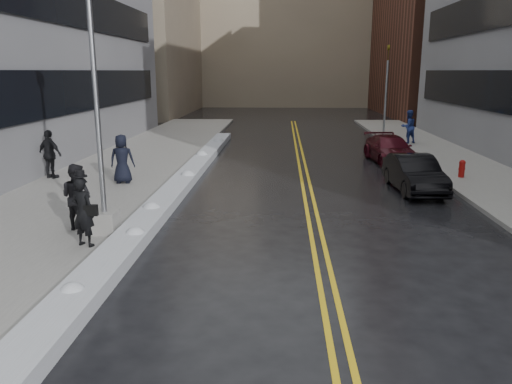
# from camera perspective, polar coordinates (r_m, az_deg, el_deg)

# --- Properties ---
(ground) EXTENTS (160.00, 160.00, 0.00)m
(ground) POSITION_cam_1_polar(r_m,az_deg,el_deg) (11.79, -4.60, -8.66)
(ground) COLOR black
(ground) RESTS_ON ground
(sidewalk_west) EXTENTS (5.50, 50.00, 0.15)m
(sidewalk_west) POSITION_cam_1_polar(r_m,az_deg,el_deg) (22.46, -15.91, 1.87)
(sidewalk_west) COLOR gray
(sidewalk_west) RESTS_ON ground
(sidewalk_east) EXTENTS (4.00, 50.00, 0.15)m
(sidewalk_east) POSITION_cam_1_polar(r_m,az_deg,el_deg) (22.90, 24.73, 1.35)
(sidewalk_east) COLOR gray
(sidewalk_east) RESTS_ON ground
(lane_line_left) EXTENTS (0.12, 50.00, 0.01)m
(lane_line_left) POSITION_cam_1_polar(r_m,az_deg,el_deg) (21.29, 5.22, 1.52)
(lane_line_left) COLOR gold
(lane_line_left) RESTS_ON ground
(lane_line_right) EXTENTS (0.12, 50.00, 0.01)m
(lane_line_right) POSITION_cam_1_polar(r_m,az_deg,el_deg) (21.31, 6.02, 1.51)
(lane_line_right) COLOR gold
(lane_line_right) RESTS_ON ground
(snow_ridge) EXTENTS (0.90, 30.00, 0.34)m
(snow_ridge) POSITION_cam_1_polar(r_m,az_deg,el_deg) (19.69, -8.65, 0.91)
(snow_ridge) COLOR silver
(snow_ridge) RESTS_ON ground
(building_west_far) EXTENTS (14.00, 22.00, 18.00)m
(building_west_far) POSITION_cam_1_polar(r_m,az_deg,el_deg) (57.56, -14.92, 17.77)
(building_west_far) COLOR gray
(building_west_far) RESTS_ON ground
(building_far) EXTENTS (36.00, 16.00, 22.00)m
(building_far) POSITION_cam_1_polar(r_m,az_deg,el_deg) (71.10, 3.58, 18.93)
(building_far) COLOR gray
(building_far) RESTS_ON ground
(lamppost) EXTENTS (0.65, 0.65, 7.62)m
(lamppost) POSITION_cam_1_polar(r_m,az_deg,el_deg) (13.81, -17.45, 4.99)
(lamppost) COLOR gray
(lamppost) RESTS_ON sidewalk_west
(fire_hydrant) EXTENTS (0.26, 0.26, 0.73)m
(fire_hydrant) POSITION_cam_1_polar(r_m,az_deg,el_deg) (22.46, 22.47, 2.58)
(fire_hydrant) COLOR maroon
(fire_hydrant) RESTS_ON sidewalk_east
(traffic_signal) EXTENTS (0.16, 0.20, 6.00)m
(traffic_signal) POSITION_cam_1_polar(r_m,az_deg,el_deg) (35.51, 14.66, 11.53)
(traffic_signal) COLOR gray
(traffic_signal) RESTS_ON sidewalk_east
(pedestrian_fedora) EXTENTS (0.76, 0.63, 1.79)m
(pedestrian_fedora) POSITION_cam_1_polar(r_m,az_deg,el_deg) (13.20, -19.14, -2.14)
(pedestrian_fedora) COLOR black
(pedestrian_fedora) RESTS_ON sidewalk_west
(pedestrian_b) EXTENTS (1.07, 0.94, 1.86)m
(pedestrian_b) POSITION_cam_1_polar(r_m,az_deg,el_deg) (14.67, -19.80, -0.51)
(pedestrian_b) COLOR black
(pedestrian_b) RESTS_ON sidewalk_west
(pedestrian_c) EXTENTS (1.00, 0.71, 1.92)m
(pedestrian_c) POSITION_cam_1_polar(r_m,az_deg,el_deg) (20.28, -15.06, 3.68)
(pedestrian_c) COLOR black
(pedestrian_c) RESTS_ON sidewalk_west
(pedestrian_d) EXTENTS (1.26, 0.87, 1.99)m
(pedestrian_d) POSITION_cam_1_polar(r_m,az_deg,el_deg) (22.15, -22.47, 4.01)
(pedestrian_d) COLOR black
(pedestrian_d) RESTS_ON sidewalk_west
(pedestrian_east) EXTENTS (1.20, 1.09, 2.01)m
(pedestrian_east) POSITION_cam_1_polar(r_m,az_deg,el_deg) (32.01, 17.01, 7.15)
(pedestrian_east) COLOR navy
(pedestrian_east) RESTS_ON sidewalk_east
(car_black) EXTENTS (1.67, 4.22, 1.37)m
(car_black) POSITION_cam_1_polar(r_m,az_deg,el_deg) (19.82, 17.64, 2.02)
(car_black) COLOR black
(car_black) RESTS_ON ground
(car_maroon) EXTENTS (2.26, 4.69, 1.32)m
(car_maroon) POSITION_cam_1_polar(r_m,az_deg,el_deg) (25.84, 15.08, 4.73)
(car_maroon) COLOR #400A14
(car_maroon) RESTS_ON ground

